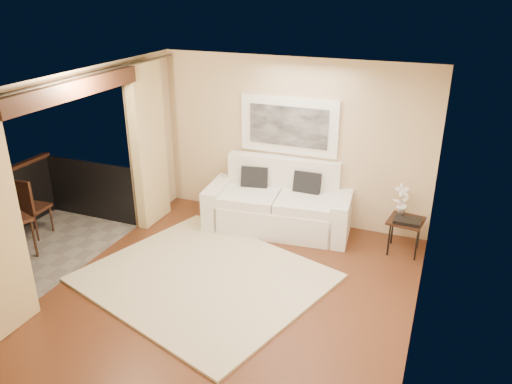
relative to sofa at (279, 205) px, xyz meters
The scene contains 16 objects.
floor 2.14m from the sofa, 88.02° to the right, with size 5.00×5.00×0.00m, color #5A301A.
room_shell 3.63m from the sofa, 134.38° to the right, with size 5.00×6.40×5.00m.
balcony 3.86m from the sofa, 146.96° to the right, with size 1.81×2.60×1.17m.
curtains 3.08m from the sofa, 134.10° to the right, with size 0.16×4.80×2.64m.
artwork 1.28m from the sofa, 88.55° to the left, with size 1.62×0.07×0.92m.
rug 1.96m from the sofa, 102.45° to the right, with size 2.96×2.58×0.04m, color beige.
sofa is the anchor object (origin of this frame).
side_table 2.01m from the sofa, ahead, with size 0.55×0.55×0.53m.
tray 2.04m from the sofa, ahead, with size 0.38×0.28×0.05m, color black.
orchid 1.93m from the sofa, ahead, with size 0.25×0.17×0.48m, color white.
bistro_table 4.07m from the sofa, 142.26° to the right, with size 0.73×0.73×0.68m.
balcony_chair_far 3.95m from the sofa, 152.62° to the right, with size 0.46×0.47×1.00m.
ice_bucket 4.13m from the sofa, 143.87° to the right, with size 0.18×0.18×0.20m, color white.
candle 3.97m from the sofa, 142.85° to the right, with size 0.06×0.06×0.07m, color red.
glass_a 4.00m from the sofa, 139.69° to the right, with size 0.06×0.06×0.12m, color silver.
glass_b 3.95m from the sofa, 140.73° to the right, with size 0.06×0.06×0.12m, color silver.
Camera 1 is at (2.32, -4.90, 3.75)m, focal length 35.00 mm.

